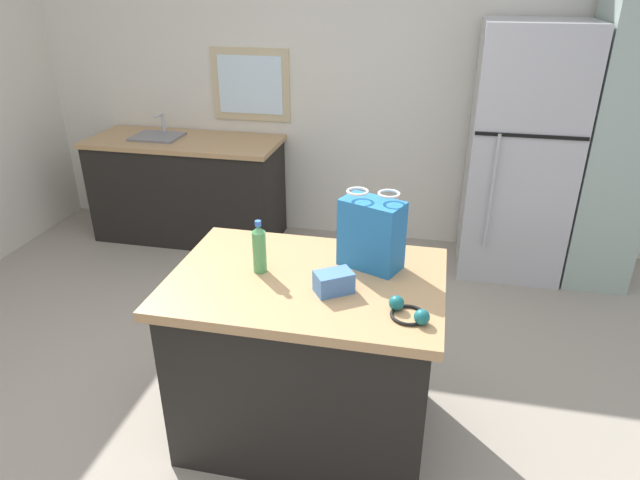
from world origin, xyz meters
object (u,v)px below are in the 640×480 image
(kitchen_island, at_px, (307,357))
(shopping_bag, at_px, (371,233))
(small_box, at_px, (334,282))
(bottle, at_px, (259,249))
(tall_cabinet, at_px, (616,139))
(refrigerator, at_px, (521,154))
(ear_defenders, at_px, (409,312))

(kitchen_island, distance_m, shopping_bag, 0.70)
(small_box, xyz_separation_m, bottle, (-0.37, 0.11, 0.07))
(kitchen_island, bearing_deg, shopping_bag, 33.18)
(shopping_bag, bearing_deg, kitchen_island, -146.82)
(tall_cabinet, relative_size, bottle, 8.49)
(refrigerator, height_order, small_box, refrigerator)
(refrigerator, height_order, bottle, refrigerator)
(small_box, bearing_deg, kitchen_island, 146.65)
(tall_cabinet, xyz_separation_m, small_box, (-1.62, -2.19, -0.14))
(shopping_bag, distance_m, ear_defenders, 0.48)
(shopping_bag, height_order, ear_defenders, shopping_bag)
(refrigerator, xyz_separation_m, shopping_bag, (-0.87, -1.92, 0.13))
(shopping_bag, xyz_separation_m, ear_defenders, (0.21, -0.40, -0.15))
(bottle, bearing_deg, shopping_bag, 18.23)
(kitchen_island, xyz_separation_m, tall_cabinet, (1.77, 2.09, 0.63))
(tall_cabinet, height_order, ear_defenders, tall_cabinet)
(shopping_bag, bearing_deg, ear_defenders, -62.40)
(kitchen_island, xyz_separation_m, small_box, (0.15, -0.10, 0.49))
(bottle, bearing_deg, kitchen_island, -3.70)
(shopping_bag, distance_m, small_box, 0.32)
(kitchen_island, relative_size, bottle, 4.89)
(kitchen_island, bearing_deg, tall_cabinet, 49.77)
(refrigerator, distance_m, ear_defenders, 2.41)
(bottle, height_order, ear_defenders, bottle)
(refrigerator, relative_size, small_box, 11.70)
(refrigerator, height_order, shopping_bag, refrigerator)
(shopping_bag, height_order, bottle, shopping_bag)
(refrigerator, bearing_deg, shopping_bag, -114.52)
(shopping_bag, xyz_separation_m, small_box, (-0.12, -0.27, -0.12))
(bottle, distance_m, ear_defenders, 0.75)
(refrigerator, height_order, ear_defenders, refrigerator)
(kitchen_island, distance_m, tall_cabinet, 2.81)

